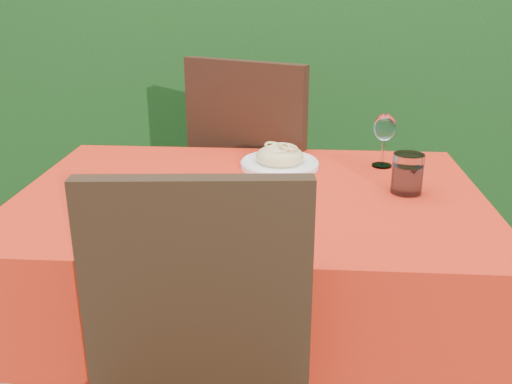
# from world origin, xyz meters

# --- Properties ---
(hedge) EXTENTS (3.20, 0.55, 1.78)m
(hedge) POSITION_xyz_m (0.00, 1.55, 0.92)
(hedge) COLOR black
(hedge) RESTS_ON ground
(dining_table) EXTENTS (1.26, 0.86, 0.75)m
(dining_table) POSITION_xyz_m (0.00, 0.00, 0.60)
(dining_table) COLOR #432815
(dining_table) RESTS_ON ground
(chair_far) EXTENTS (0.62, 0.62, 1.04)m
(chair_far) POSITION_xyz_m (-0.01, 0.61, 0.59)
(chair_far) COLOR black
(chair_far) RESTS_ON ground
(pizza_plate) EXTENTS (0.36, 0.36, 0.07)m
(pizza_plate) POSITION_xyz_m (-0.05, -0.18, 0.78)
(pizza_plate) COLOR white
(pizza_plate) RESTS_ON dining_table
(pasta_plate) EXTENTS (0.24, 0.24, 0.07)m
(pasta_plate) POSITION_xyz_m (0.07, 0.23, 0.77)
(pasta_plate) COLOR white
(pasta_plate) RESTS_ON dining_table
(water_glass) EXTENTS (0.08, 0.08, 0.11)m
(water_glass) POSITION_xyz_m (0.42, 0.03, 0.80)
(water_glass) COLOR silver
(water_glass) RESTS_ON dining_table
(wine_glass) EXTENTS (0.07, 0.07, 0.17)m
(wine_glass) POSITION_xyz_m (0.39, 0.26, 0.87)
(wine_glass) COLOR white
(wine_glass) RESTS_ON dining_table
(fork) EXTENTS (0.04, 0.18, 0.00)m
(fork) POSITION_xyz_m (-0.29, -0.07, 0.75)
(fork) COLOR silver
(fork) RESTS_ON dining_table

